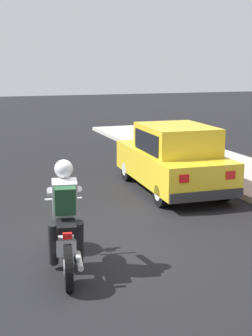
# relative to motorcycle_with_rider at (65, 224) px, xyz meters

# --- Properties ---
(ground_plane) EXTENTS (80.00, 80.00, 0.00)m
(ground_plane) POSITION_rel_motorcycle_with_rider_xyz_m (0.94, 0.36, -0.68)
(ground_plane) COLOR black
(motorcycle_with_rider) EXTENTS (0.66, 2.01, 1.62)m
(motorcycle_with_rider) POSITION_rel_motorcycle_with_rider_xyz_m (0.00, 0.00, 0.00)
(motorcycle_with_rider) COLOR black
(motorcycle_with_rider) RESTS_ON ground
(car_hatchback) EXTENTS (1.82, 3.85, 1.57)m
(car_hatchback) POSITION_rel_motorcycle_with_rider_xyz_m (3.32, 3.44, 0.09)
(car_hatchback) COLOR black
(car_hatchback) RESTS_ON ground
(traffic_cone) EXTENTS (0.36, 0.36, 0.60)m
(traffic_cone) POSITION_rel_motorcycle_with_rider_xyz_m (4.81, 4.74, -0.25)
(traffic_cone) COLOR black
(traffic_cone) RESTS_ON sidewalk_curb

